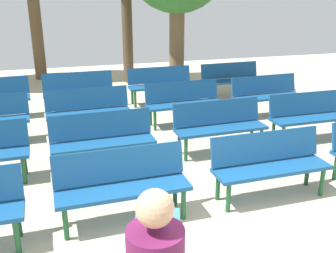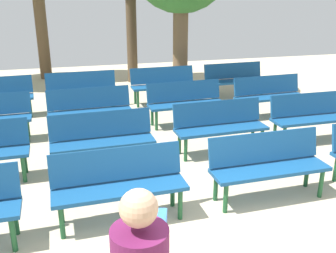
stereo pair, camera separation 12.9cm
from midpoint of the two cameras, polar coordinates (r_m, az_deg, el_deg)
name	(u,v)px [view 2 (the right image)]	position (r m, az deg, el deg)	size (l,w,h in m)	color
bench_r0_c1	(119,181)	(4.73, -6.43, -7.96)	(1.61, 0.51, 0.87)	navy
bench_r0_c2	(268,162)	(5.37, 15.11, -5.08)	(1.61, 0.50, 0.87)	navy
bench_r1_c1	(102,137)	(6.14, -9.04, -1.51)	(1.61, 0.52, 0.87)	navy
bench_r1_c2	(220,124)	(6.72, 8.15, 0.40)	(1.61, 0.53, 0.87)	navy
bench_r1_c3	(312,114)	(7.67, 20.89, 1.69)	(1.60, 0.49, 0.87)	navy
bench_r2_c1	(90,108)	(7.69, -10.92, 2.69)	(1.61, 0.53, 0.87)	navy
bench_r2_c2	(186,100)	(8.10, 3.05, 3.87)	(1.62, 0.54, 0.87)	navy
bench_r2_c3	(269,93)	(8.93, 15.00, 4.71)	(1.62, 0.55, 0.87)	navy
bench_r3_c1	(82,88)	(9.28, -12.18, 5.48)	(1.60, 0.50, 0.87)	navy
bench_r3_c2	(163,83)	(9.64, -0.30, 6.43)	(1.61, 0.51, 0.87)	navy
bench_r3_c3	(235,78)	(10.35, 10.10, 7.04)	(1.62, 0.54, 0.87)	navy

